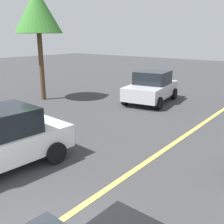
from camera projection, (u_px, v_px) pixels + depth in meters
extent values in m
cube|color=#E0D14C|center=(118.00, 182.00, 6.69)|extent=(28.00, 0.16, 0.01)
cylinder|color=black|center=(56.00, 153.00, 7.61)|extent=(0.65, 0.26, 0.64)
cylinder|color=black|center=(24.00, 137.00, 8.77)|extent=(0.65, 0.26, 0.64)
cube|color=#B7BABF|center=(151.00, 90.00, 14.71)|extent=(4.15, 2.52, 0.70)
cube|color=black|center=(153.00, 77.00, 14.68)|extent=(2.12, 1.96, 0.70)
cylinder|color=black|center=(159.00, 103.00, 13.25)|extent=(0.67, 0.32, 0.64)
cylinder|color=black|center=(125.00, 99.00, 14.14)|extent=(0.67, 0.32, 0.64)
cylinder|color=black|center=(174.00, 94.00, 15.48)|extent=(0.67, 0.32, 0.64)
cylinder|color=black|center=(144.00, 91.00, 16.36)|extent=(0.67, 0.32, 0.64)
cylinder|color=#513823|center=(42.00, 67.00, 14.99)|extent=(0.27, 0.27, 3.72)
cone|color=#387A2D|center=(37.00, 11.00, 14.16)|extent=(2.59, 2.59, 2.30)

